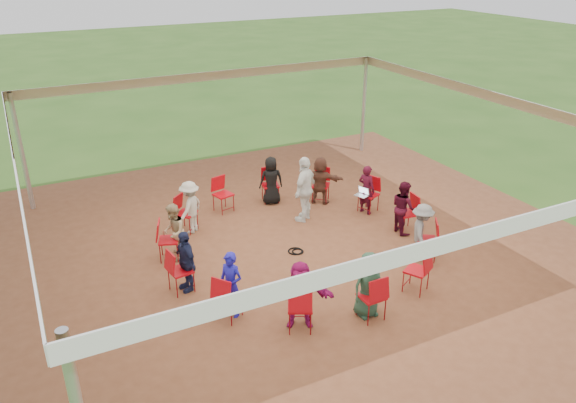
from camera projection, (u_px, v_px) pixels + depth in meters
name	position (u px, v px, depth m)	size (l,w,h in m)	color
ground	(297.00, 251.00, 12.32)	(80.00, 80.00, 0.00)	#2E551A
dirt_patch	(297.00, 251.00, 12.32)	(13.00, 13.00, 0.00)	brown
tent	(298.00, 149.00, 11.34)	(10.33, 10.33, 3.00)	#B2B2B7
chair_0	(369.00, 195.00, 14.01)	(0.42, 0.44, 0.90)	#B40710
chair_1	(321.00, 185.00, 14.56)	(0.42, 0.44, 0.90)	#B40710
chair_2	(270.00, 185.00, 14.56)	(0.42, 0.44, 0.90)	#B40710
chair_3	(223.00, 195.00, 14.00)	(0.42, 0.44, 0.90)	#B40710
chair_4	(186.00, 214.00, 13.02)	(0.42, 0.44, 0.90)	#B40710
chair_5	(169.00, 240.00, 11.83)	(0.42, 0.44, 0.90)	#B40710
chair_6	(181.00, 271.00, 10.71)	(0.42, 0.44, 0.90)	#B40710
chair_7	(228.00, 297.00, 9.92)	(0.42, 0.44, 0.90)	#B40710
chair_8	(300.00, 307.00, 9.64)	(0.42, 0.44, 0.90)	#B40710
chair_9	(372.00, 297.00, 9.92)	(0.42, 0.44, 0.90)	#B40710
chair_10	(417.00, 271.00, 10.72)	(0.42, 0.44, 0.90)	#B40710
chair_11	(426.00, 240.00, 11.84)	(0.42, 0.44, 0.90)	#B40710
chair_12	(407.00, 213.00, 13.02)	(0.42, 0.44, 0.90)	#B40710
person_seated_0	(366.00, 189.00, 13.85)	(0.46, 0.30, 1.26)	#3B0919
person_seated_1	(320.00, 180.00, 14.38)	(1.16, 0.44, 1.26)	#533022
person_seated_2	(271.00, 181.00, 14.38)	(0.61, 0.34, 1.26)	black
person_seated_3	(190.00, 207.00, 12.90)	(0.81, 0.40, 1.26)	#B5B19F
person_seated_4	(174.00, 232.00, 11.77)	(0.61, 0.35, 1.26)	tan
person_seated_5	(186.00, 261.00, 10.70)	(0.74, 0.38, 1.26)	#1A2042
person_seated_6	(231.00, 285.00, 9.94)	(0.46, 0.30, 1.26)	#19159B
person_seated_7	(300.00, 294.00, 9.67)	(1.16, 0.44, 1.26)	#99105B
person_seated_8	(368.00, 285.00, 9.94)	(0.61, 0.34, 1.26)	#234330
person_seated_9	(421.00, 232.00, 11.77)	(0.81, 0.40, 1.26)	slate
person_seated_10	(403.00, 207.00, 12.91)	(0.61, 0.35, 1.26)	#3B0919
standing_person	(305.00, 189.00, 13.41)	(0.95, 0.49, 1.62)	white
cable_coil	(296.00, 251.00, 12.27)	(0.42, 0.42, 0.03)	black
laptop	(362.00, 193.00, 13.75)	(0.34, 0.37, 0.21)	#B7B7BC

